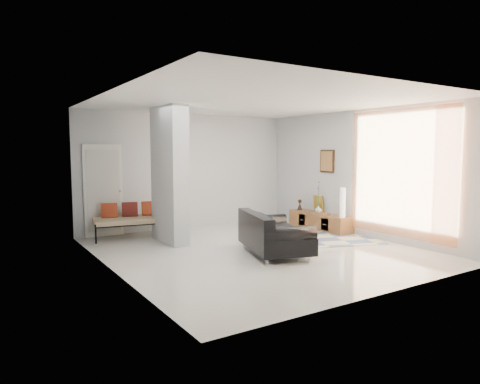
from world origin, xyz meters
TOP-DOWN VIEW (x-y plane):
  - floor at (0.00, 0.00)m, footprint 6.00×6.00m
  - ceiling at (0.00, 0.00)m, footprint 6.00×6.00m
  - wall_back at (0.00, 3.00)m, footprint 6.00×0.00m
  - wall_front at (0.00, -3.00)m, footprint 6.00×0.00m
  - wall_left at (-2.75, 0.00)m, footprint 0.00×6.00m
  - wall_right at (2.75, 0.00)m, footprint 0.00×6.00m
  - partition_column at (-1.10, 1.60)m, footprint 0.35×1.20m
  - hallway_door at (-2.10, 2.96)m, footprint 0.85×0.06m
  - curtain at (2.67, -1.15)m, footprint 0.00×2.55m
  - wall_art at (2.72, 0.96)m, footprint 0.04×0.45m
  - media_console at (2.52, 0.97)m, footprint 0.45×1.79m
  - loveseat at (0.06, -0.38)m, footprint 1.41×1.86m
  - daybed at (-1.50, 2.48)m, footprint 2.02×1.11m
  - area_rug at (1.60, 0.20)m, footprint 3.03×2.49m
  - cylinder_lamp at (2.50, 0.22)m, footprint 0.12×0.12m
  - bronze_figurine at (2.47, 1.66)m, footprint 0.14×0.14m
  - vase at (2.47, 0.97)m, footprint 0.20×0.20m

SIDE VIEW (x-z plane):
  - floor at x=0.00m, z-range 0.00..0.00m
  - area_rug at x=1.60m, z-range 0.00..0.01m
  - media_console at x=2.52m, z-range -0.20..0.60m
  - loveseat at x=0.06m, z-range -0.03..0.73m
  - daybed at x=-1.50m, z-range 0.03..0.79m
  - vase at x=2.47m, z-range 0.40..0.58m
  - bronze_figurine at x=2.47m, z-range 0.40..0.66m
  - cylinder_lamp at x=2.50m, z-range 0.40..1.06m
  - hallway_door at x=-2.10m, z-range 0.00..2.04m
  - partition_column at x=-1.10m, z-range 0.00..2.80m
  - wall_back at x=0.00m, z-range -1.60..4.40m
  - wall_front at x=0.00m, z-range -1.60..4.40m
  - wall_left at x=-2.75m, z-range -1.60..4.40m
  - wall_right at x=2.75m, z-range -1.60..4.40m
  - curtain at x=2.67m, z-range 0.17..2.72m
  - wall_art at x=2.72m, z-range 1.38..1.92m
  - ceiling at x=0.00m, z-range 2.80..2.80m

